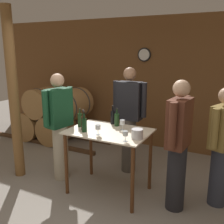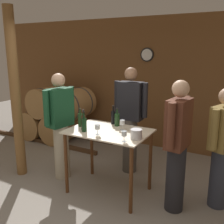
{
  "view_description": "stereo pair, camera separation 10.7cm",
  "coord_description": "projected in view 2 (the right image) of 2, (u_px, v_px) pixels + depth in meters",
  "views": [
    {
      "loc": [
        1.71,
        -2.29,
        2.07
      ],
      "look_at": [
        0.05,
        0.92,
        1.19
      ],
      "focal_mm": 42.0,
      "sensor_mm": 36.0,
      "label": 1
    },
    {
      "loc": [
        1.8,
        -2.24,
        2.07
      ],
      "look_at": [
        0.05,
        0.92,
        1.19
      ],
      "focal_mm": 42.0,
      "sensor_mm": 36.0,
      "label": 2
    }
  ],
  "objects": [
    {
      "name": "back_wall",
      "position": [
        157.0,
        84.0,
        5.41
      ],
      "size": [
        8.4,
        0.08,
        2.7
      ],
      "color": "brown",
      "rests_on": "ground_plane"
    },
    {
      "name": "wine_bottle_far_right",
      "position": [
        117.0,
        119.0,
        3.9
      ],
      "size": [
        0.07,
        0.07,
        0.27
      ],
      "color": "#193819",
      "rests_on": "tasting_table"
    },
    {
      "name": "wine_bottle_left",
      "position": [
        83.0,
        122.0,
        3.72
      ],
      "size": [
        0.07,
        0.07,
        0.29
      ],
      "color": "black",
      "rests_on": "tasting_table"
    },
    {
      "name": "wine_bottle_far_left",
      "position": [
        80.0,
        119.0,
        3.87
      ],
      "size": [
        0.07,
        0.07,
        0.27
      ],
      "color": "#193819",
      "rests_on": "tasting_table"
    },
    {
      "name": "wine_bottle_right",
      "position": [
        113.0,
        117.0,
        4.0
      ],
      "size": [
        0.07,
        0.07,
        0.29
      ],
      "color": "black",
      "rests_on": "tasting_table"
    },
    {
      "name": "ground_plane",
      "position": [
        72.0,
        220.0,
        3.24
      ],
      "size": [
        14.0,
        14.0,
        0.0
      ],
      "primitive_type": "plane",
      "color": "gray"
    },
    {
      "name": "wooden_post",
      "position": [
        15.0,
        95.0,
        4.15
      ],
      "size": [
        0.16,
        0.16,
        2.7
      ],
      "color": "brown",
      "rests_on": "ground_plane"
    },
    {
      "name": "barrel_rack",
      "position": [
        55.0,
        115.0,
        5.97
      ],
      "size": [
        2.96,
        0.83,
        1.24
      ],
      "color": "#4C331E",
      "rests_on": "ground_plane"
    },
    {
      "name": "wine_glass_near_left",
      "position": [
        97.0,
        127.0,
        3.5
      ],
      "size": [
        0.07,
        0.07,
        0.14
      ],
      "color": "silver",
      "rests_on": "tasting_table"
    },
    {
      "name": "wine_glass_near_center",
      "position": [
        122.0,
        123.0,
        3.69
      ],
      "size": [
        0.07,
        0.07,
        0.15
      ],
      "color": "silver",
      "rests_on": "tasting_table"
    },
    {
      "name": "person_visitor_near_door",
      "position": [
        130.0,
        118.0,
        4.34
      ],
      "size": [
        0.59,
        0.24,
        1.78
      ],
      "color": "#4C4742",
      "rests_on": "ground_plane"
    },
    {
      "name": "person_visitor_bearded",
      "position": [
        177.0,
        144.0,
        3.26
      ],
      "size": [
        0.25,
        0.59,
        1.71
      ],
      "color": "#232328",
      "rests_on": "ground_plane"
    },
    {
      "name": "person_host",
      "position": [
        222.0,
        147.0,
        3.35
      ],
      "size": [
        0.34,
        0.56,
        1.6
      ],
      "color": "#333847",
      "rests_on": "ground_plane"
    },
    {
      "name": "wine_glass_near_right",
      "position": [
        124.0,
        134.0,
        3.24
      ],
      "size": [
        0.07,
        0.07,
        0.14
      ],
      "color": "silver",
      "rests_on": "tasting_table"
    },
    {
      "name": "tasting_table",
      "position": [
        109.0,
        142.0,
        3.73
      ],
      "size": [
        1.15,
        0.79,
        0.94
      ],
      "color": "beige",
      "rests_on": "ground_plane"
    },
    {
      "name": "ice_bucket",
      "position": [
        136.0,
        134.0,
        3.34
      ],
      "size": [
        0.15,
        0.15,
        0.13
      ],
      "color": "silver",
      "rests_on": "tasting_table"
    },
    {
      "name": "wine_bottle_center",
      "position": [
        84.0,
        124.0,
        3.63
      ],
      "size": [
        0.07,
        0.07,
        0.28
      ],
      "color": "black",
      "rests_on": "tasting_table"
    },
    {
      "name": "person_visitor_with_scarf",
      "position": [
        60.0,
        124.0,
        4.12
      ],
      "size": [
        0.29,
        0.58,
        1.71
      ],
      "color": "#B7AD93",
      "rests_on": "ground_plane"
    }
  ]
}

